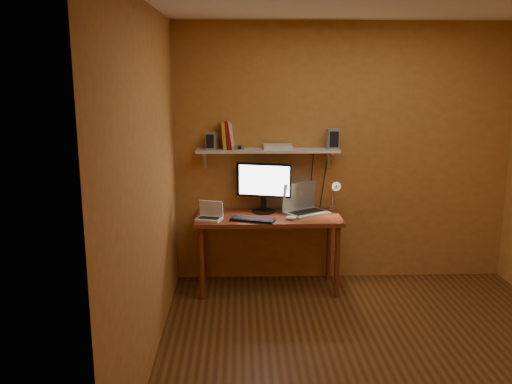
{
  "coord_description": "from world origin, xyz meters",
  "views": [
    {
      "loc": [
        -1.05,
        -3.79,
        2.12
      ],
      "look_at": [
        -0.9,
        1.18,
        1.01
      ],
      "focal_mm": 38.0,
      "sensor_mm": 36.0,
      "label": 1
    }
  ],
  "objects_px": {
    "wall_shelf": "(268,151)",
    "desk_lamp": "(334,192)",
    "shelf_camera": "(239,147)",
    "desk": "(268,224)",
    "monitor": "(264,185)",
    "speaker_left": "(212,141)",
    "speaker_right": "(333,139)",
    "router": "(278,147)",
    "netbook": "(210,214)",
    "keyboard": "(253,220)",
    "mouse": "(291,218)",
    "laptop": "(303,205)"
  },
  "relations": [
    {
      "from": "wall_shelf",
      "to": "desk_lamp",
      "type": "bearing_deg",
      "value": -5.88
    },
    {
      "from": "speaker_left",
      "to": "wall_shelf",
      "type": "bearing_deg",
      "value": 15.68
    },
    {
      "from": "netbook",
      "to": "mouse",
      "type": "xyz_separation_m",
      "value": [
        0.76,
        -0.04,
        -0.03
      ]
    },
    {
      "from": "monitor",
      "to": "desk_lamp",
      "type": "bearing_deg",
      "value": 13.21
    },
    {
      "from": "wall_shelf",
      "to": "router",
      "type": "xyz_separation_m",
      "value": [
        0.1,
        0.0,
        0.04
      ]
    },
    {
      "from": "desk",
      "to": "wall_shelf",
      "type": "bearing_deg",
      "value": 90.0
    },
    {
      "from": "netbook",
      "to": "router",
      "type": "distance_m",
      "value": 0.94
    },
    {
      "from": "wall_shelf",
      "to": "speaker_left",
      "type": "bearing_deg",
      "value": 179.21
    },
    {
      "from": "desk_lamp",
      "to": "speaker_right",
      "type": "height_order",
      "value": "speaker_right"
    },
    {
      "from": "monitor",
      "to": "laptop",
      "type": "bearing_deg",
      "value": 10.51
    },
    {
      "from": "desk",
      "to": "shelf_camera",
      "type": "relative_size",
      "value": 14.64
    },
    {
      "from": "shelf_camera",
      "to": "speaker_right",
      "type": "bearing_deg",
      "value": 5.31
    },
    {
      "from": "desk",
      "to": "speaker_left",
      "type": "bearing_deg",
      "value": 159.78
    },
    {
      "from": "speaker_left",
      "to": "laptop",
      "type": "bearing_deg",
      "value": 10.97
    },
    {
      "from": "keyboard",
      "to": "speaker_left",
      "type": "bearing_deg",
      "value": 154.52
    },
    {
      "from": "desk",
      "to": "netbook",
      "type": "bearing_deg",
      "value": -168.99
    },
    {
      "from": "mouse",
      "to": "monitor",
      "type": "bearing_deg",
      "value": 130.34
    },
    {
      "from": "speaker_right",
      "to": "router",
      "type": "relative_size",
      "value": 0.72
    },
    {
      "from": "shelf_camera",
      "to": "netbook",
      "type": "bearing_deg",
      "value": -140.7
    },
    {
      "from": "speaker_left",
      "to": "mouse",
      "type": "bearing_deg",
      "value": -8.38
    },
    {
      "from": "laptop",
      "to": "shelf_camera",
      "type": "height_order",
      "value": "shelf_camera"
    },
    {
      "from": "keyboard",
      "to": "router",
      "type": "bearing_deg",
      "value": 74.24
    },
    {
      "from": "shelf_camera",
      "to": "mouse",
      "type": "bearing_deg",
      "value": -28.71
    },
    {
      "from": "desk",
      "to": "mouse",
      "type": "distance_m",
      "value": 0.27
    },
    {
      "from": "desk",
      "to": "router",
      "type": "height_order",
      "value": "router"
    },
    {
      "from": "desk_lamp",
      "to": "router",
      "type": "height_order",
      "value": "router"
    },
    {
      "from": "keyboard",
      "to": "desk_lamp",
      "type": "xyz_separation_m",
      "value": [
        0.82,
        0.3,
        0.2
      ]
    },
    {
      "from": "wall_shelf",
      "to": "keyboard",
      "type": "bearing_deg",
      "value": -113.19
    },
    {
      "from": "shelf_camera",
      "to": "router",
      "type": "relative_size",
      "value": 0.35
    },
    {
      "from": "shelf_camera",
      "to": "desk",
      "type": "bearing_deg",
      "value": -23.02
    },
    {
      "from": "netbook",
      "to": "shelf_camera",
      "type": "distance_m",
      "value": 0.7
    },
    {
      "from": "monitor",
      "to": "speaker_right",
      "type": "relative_size",
      "value": 2.71
    },
    {
      "from": "keyboard",
      "to": "desk",
      "type": "bearing_deg",
      "value": 66.67
    },
    {
      "from": "wall_shelf",
      "to": "desk",
      "type": "bearing_deg",
      "value": -90.0
    },
    {
      "from": "netbook",
      "to": "router",
      "type": "bearing_deg",
      "value": 42.15
    },
    {
      "from": "mouse",
      "to": "router",
      "type": "distance_m",
      "value": 0.72
    },
    {
      "from": "keyboard",
      "to": "mouse",
      "type": "relative_size",
      "value": 3.98
    },
    {
      "from": "netbook",
      "to": "mouse",
      "type": "distance_m",
      "value": 0.77
    },
    {
      "from": "mouse",
      "to": "desk_lamp",
      "type": "height_order",
      "value": "desk_lamp"
    },
    {
      "from": "wall_shelf",
      "to": "mouse",
      "type": "height_order",
      "value": "wall_shelf"
    },
    {
      "from": "keyboard",
      "to": "speaker_right",
      "type": "relative_size",
      "value": 2.08
    },
    {
      "from": "wall_shelf",
      "to": "speaker_right",
      "type": "height_order",
      "value": "speaker_right"
    },
    {
      "from": "laptop",
      "to": "mouse",
      "type": "bearing_deg",
      "value": -151.02
    },
    {
      "from": "mouse",
      "to": "speaker_left",
      "type": "relative_size",
      "value": 0.61
    },
    {
      "from": "speaker_right",
      "to": "desk_lamp",
      "type": "bearing_deg",
      "value": -80.74
    },
    {
      "from": "keyboard",
      "to": "router",
      "type": "distance_m",
      "value": 0.78
    },
    {
      "from": "router",
      "to": "keyboard",
      "type": "bearing_deg",
      "value": -124.44
    },
    {
      "from": "monitor",
      "to": "desk_lamp",
      "type": "distance_m",
      "value": 0.7
    },
    {
      "from": "wall_shelf",
      "to": "monitor",
      "type": "bearing_deg",
      "value": -128.88
    },
    {
      "from": "wall_shelf",
      "to": "shelf_camera",
      "type": "height_order",
      "value": "shelf_camera"
    }
  ]
}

